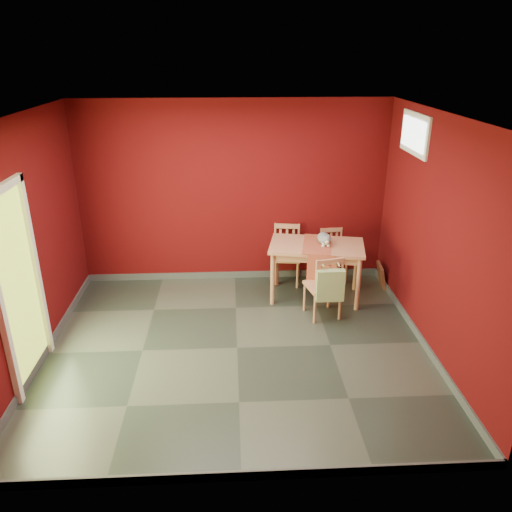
{
  "coord_description": "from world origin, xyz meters",
  "views": [
    {
      "loc": [
        -0.05,
        -5.1,
        3.31
      ],
      "look_at": [
        0.25,
        0.45,
        1.0
      ],
      "focal_mm": 35.0,
      "sensor_mm": 36.0,
      "label": 1
    }
  ],
  "objects_px": {
    "tote_bag": "(330,285)",
    "picture_frame": "(381,275)",
    "chair_near": "(324,286)",
    "dining_table": "(317,251)",
    "chair_far_left": "(286,254)",
    "cat": "(324,237)",
    "chair_far_right": "(333,254)"
  },
  "relations": [
    {
      "from": "chair_far_right",
      "to": "tote_bag",
      "type": "xyz_separation_m",
      "value": [
        -0.31,
        -1.37,
        0.15
      ]
    },
    {
      "from": "dining_table",
      "to": "tote_bag",
      "type": "distance_m",
      "value": 0.8
    },
    {
      "from": "tote_bag",
      "to": "picture_frame",
      "type": "distance_m",
      "value": 1.52
    },
    {
      "from": "chair_near",
      "to": "cat",
      "type": "relative_size",
      "value": 2.29
    },
    {
      "from": "tote_bag",
      "to": "picture_frame",
      "type": "xyz_separation_m",
      "value": [
        1.0,
        1.08,
        -0.39
      ]
    },
    {
      "from": "dining_table",
      "to": "chair_near",
      "type": "bearing_deg",
      "value": -88.38
    },
    {
      "from": "dining_table",
      "to": "chair_far_left",
      "type": "xyz_separation_m",
      "value": [
        -0.36,
        0.54,
        -0.25
      ]
    },
    {
      "from": "tote_bag",
      "to": "chair_far_right",
      "type": "bearing_deg",
      "value": 77.24
    },
    {
      "from": "cat",
      "to": "chair_near",
      "type": "bearing_deg",
      "value": -66.09
    },
    {
      "from": "chair_far_left",
      "to": "tote_bag",
      "type": "relative_size",
      "value": 1.83
    },
    {
      "from": "chair_far_left",
      "to": "tote_bag",
      "type": "distance_m",
      "value": 1.39
    },
    {
      "from": "chair_near",
      "to": "tote_bag",
      "type": "xyz_separation_m",
      "value": [
        0.03,
        -0.21,
        0.11
      ]
    },
    {
      "from": "dining_table",
      "to": "chair_far_left",
      "type": "height_order",
      "value": "chair_far_left"
    },
    {
      "from": "chair_far_left",
      "to": "picture_frame",
      "type": "bearing_deg",
      "value": -10.13
    },
    {
      "from": "tote_bag",
      "to": "cat",
      "type": "xyz_separation_m",
      "value": [
        0.06,
        0.84,
        0.34
      ]
    },
    {
      "from": "tote_bag",
      "to": "chair_near",
      "type": "bearing_deg",
      "value": 98.5
    },
    {
      "from": "dining_table",
      "to": "cat",
      "type": "relative_size",
      "value": 3.64
    },
    {
      "from": "picture_frame",
      "to": "chair_near",
      "type": "bearing_deg",
      "value": -140.03
    },
    {
      "from": "chair_near",
      "to": "tote_bag",
      "type": "height_order",
      "value": "chair_near"
    },
    {
      "from": "chair_far_left",
      "to": "chair_near",
      "type": "height_order",
      "value": "same"
    },
    {
      "from": "chair_near",
      "to": "picture_frame",
      "type": "relative_size",
      "value": 2.48
    },
    {
      "from": "dining_table",
      "to": "chair_far_left",
      "type": "distance_m",
      "value": 0.69
    },
    {
      "from": "tote_bag",
      "to": "picture_frame",
      "type": "height_order",
      "value": "tote_bag"
    },
    {
      "from": "cat",
      "to": "picture_frame",
      "type": "xyz_separation_m",
      "value": [
        0.94,
        0.24,
        -0.73
      ]
    },
    {
      "from": "chair_far_left",
      "to": "chair_far_right",
      "type": "distance_m",
      "value": 0.72
    },
    {
      "from": "chair_far_left",
      "to": "chair_near",
      "type": "bearing_deg",
      "value": -71.44
    },
    {
      "from": "tote_bag",
      "to": "cat",
      "type": "relative_size",
      "value": 1.25
    },
    {
      "from": "dining_table",
      "to": "chair_near",
      "type": "distance_m",
      "value": 0.63
    },
    {
      "from": "cat",
      "to": "picture_frame",
      "type": "relative_size",
      "value": 1.08
    },
    {
      "from": "chair_far_right",
      "to": "cat",
      "type": "distance_m",
      "value": 0.77
    },
    {
      "from": "chair_far_right",
      "to": "picture_frame",
      "type": "xyz_separation_m",
      "value": [
        0.69,
        -0.3,
        -0.23
      ]
    },
    {
      "from": "cat",
      "to": "chair_far_right",
      "type": "bearing_deg",
      "value": 96.5
    }
  ]
}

